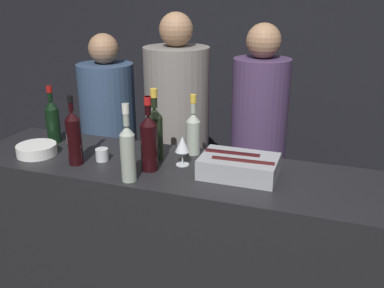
# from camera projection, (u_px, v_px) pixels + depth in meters

# --- Properties ---
(wall_back_chalkboard) EXTENTS (6.40, 0.06, 2.80)m
(wall_back_chalkboard) POSITION_uv_depth(u_px,v_px,m) (265.00, 50.00, 3.77)
(wall_back_chalkboard) COLOR black
(wall_back_chalkboard) RESTS_ON ground_plane
(bar_counter) EXTENTS (2.36, 0.57, 1.09)m
(bar_counter) POSITION_uv_depth(u_px,v_px,m) (190.00, 261.00, 2.30)
(bar_counter) COLOR black
(bar_counter) RESTS_ON ground_plane
(ice_bin_with_bottles) EXTENTS (0.36, 0.24, 0.10)m
(ice_bin_with_bottles) POSITION_uv_depth(u_px,v_px,m) (239.00, 165.00, 2.02)
(ice_bin_with_bottles) COLOR #9EA0A5
(ice_bin_with_bottles) RESTS_ON bar_counter
(bowl_white) EXTENTS (0.21, 0.21, 0.06)m
(bowl_white) POSITION_uv_depth(u_px,v_px,m) (37.00, 149.00, 2.27)
(bowl_white) COLOR white
(bowl_white) RESTS_ON bar_counter
(wine_glass) EXTENTS (0.07, 0.07, 0.15)m
(wine_glass) POSITION_uv_depth(u_px,v_px,m) (182.00, 145.00, 2.12)
(wine_glass) COLOR silver
(wine_glass) RESTS_ON bar_counter
(candle_votive) EXTENTS (0.07, 0.07, 0.06)m
(candle_votive) POSITION_uv_depth(u_px,v_px,m) (102.00, 155.00, 2.20)
(candle_votive) COLOR silver
(candle_votive) RESTS_ON bar_counter
(red_wine_bottle_tall) EXTENTS (0.08, 0.08, 0.37)m
(red_wine_bottle_tall) POSITION_uv_depth(u_px,v_px,m) (149.00, 141.00, 2.05)
(red_wine_bottle_tall) COLOR black
(red_wine_bottle_tall) RESTS_ON bar_counter
(rose_wine_bottle) EXTENTS (0.08, 0.08, 0.32)m
(rose_wine_bottle) POSITION_uv_depth(u_px,v_px,m) (193.00, 131.00, 2.26)
(rose_wine_bottle) COLOR #9EA899
(rose_wine_bottle) RESTS_ON bar_counter
(red_wine_bottle_burgundy) EXTENTS (0.08, 0.08, 0.33)m
(red_wine_bottle_burgundy) POSITION_uv_depth(u_px,v_px,m) (53.00, 119.00, 2.43)
(red_wine_bottle_burgundy) COLOR black
(red_wine_bottle_burgundy) RESTS_ON bar_counter
(red_wine_bottle_black_foil) EXTENTS (0.07, 0.07, 0.36)m
(red_wine_bottle_black_foil) POSITION_uv_depth(u_px,v_px,m) (74.00, 136.00, 2.12)
(red_wine_bottle_black_foil) COLOR black
(red_wine_bottle_black_foil) RESTS_ON bar_counter
(champagne_bottle) EXTENTS (0.08, 0.08, 0.37)m
(champagne_bottle) POSITION_uv_depth(u_px,v_px,m) (155.00, 131.00, 2.18)
(champagne_bottle) COLOR black
(champagne_bottle) RESTS_ON bar_counter
(white_wine_bottle) EXTENTS (0.07, 0.07, 0.37)m
(white_wine_bottle) POSITION_uv_depth(u_px,v_px,m) (128.00, 150.00, 1.93)
(white_wine_bottle) COLOR #9EA899
(white_wine_bottle) RESTS_ON bar_counter
(person_in_hoodie) EXTENTS (0.42, 0.42, 1.79)m
(person_in_hoodie) POSITION_uv_depth(u_px,v_px,m) (177.00, 136.00, 2.85)
(person_in_hoodie) COLOR black
(person_in_hoodie) RESTS_ON ground_plane
(person_blond_tee) EXTENTS (0.40, 0.40, 1.63)m
(person_blond_tee) POSITION_uv_depth(u_px,v_px,m) (110.00, 135.00, 3.17)
(person_blond_tee) COLOR black
(person_blond_tee) RESTS_ON ground_plane
(person_grey_polo) EXTENTS (0.35, 0.35, 1.73)m
(person_grey_polo) POSITION_uv_depth(u_px,v_px,m) (258.00, 144.00, 2.77)
(person_grey_polo) COLOR black
(person_grey_polo) RESTS_ON ground_plane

